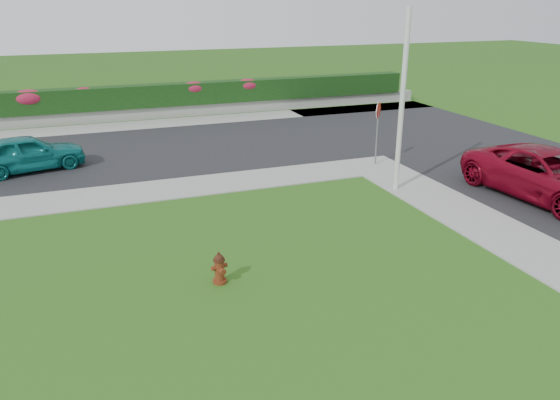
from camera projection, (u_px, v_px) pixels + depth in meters
name	position (u px, v px, depth m)	size (l,w,h in m)	color
ground	(283.00, 340.00, 9.76)	(120.00, 120.00, 0.00)	black
street_far	(25.00, 162.00, 20.40)	(26.00, 8.00, 0.04)	black
curb_corner	(374.00, 166.00, 19.97)	(2.00, 2.00, 0.04)	gray
sidewalk_beyond	(122.00, 126.00, 26.12)	(34.00, 2.00, 0.04)	gray
retaining_wall	(119.00, 115.00, 27.34)	(34.00, 0.40, 0.60)	gray
hedge	(117.00, 98.00, 27.13)	(32.00, 0.90, 1.10)	black
fire_hydrant	(220.00, 268.00, 11.64)	(0.37, 0.35, 0.71)	#581B0D
suv_red	(549.00, 175.00, 16.40)	(2.45, 5.32, 1.48)	maroon
sedan_teal	(27.00, 153.00, 19.08)	(1.54, 3.82, 1.30)	#0E6B6B
utility_pole	(402.00, 103.00, 16.55)	(0.16, 0.16, 5.56)	silver
stop_sign	(378.00, 119.00, 19.53)	(0.46, 0.47, 2.34)	slate
flower_clump_c	(29.00, 98.00, 25.64)	(1.52, 0.98, 0.76)	#BF2045
flower_clump_d	(84.00, 93.00, 26.42)	(1.05, 0.67, 0.52)	#BF2045
flower_clump_e	(194.00, 88.00, 28.22)	(1.29, 0.83, 0.65)	#BF2045
flower_clump_f	(248.00, 85.00, 29.18)	(1.31, 0.84, 0.65)	#BF2045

